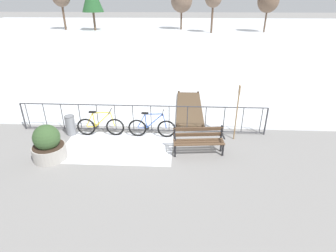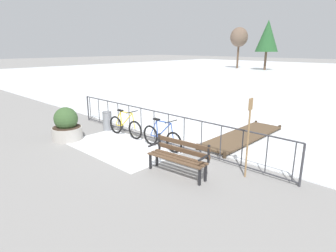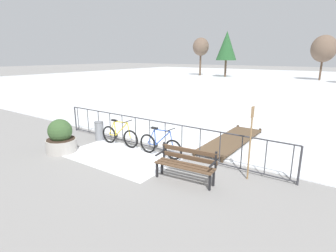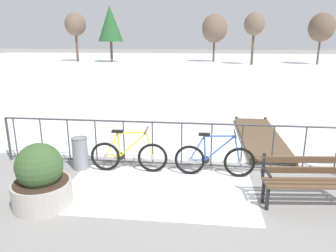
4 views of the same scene
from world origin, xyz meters
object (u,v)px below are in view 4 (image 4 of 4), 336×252
bicycle_near_railing (214,159)px  bicycle_second (129,156)px  planter_with_shrub (41,179)px  trash_bin (80,153)px  park_bench (309,177)px

bicycle_near_railing → bicycle_second: 1.87m
planter_with_shrub → trash_bin: planter_with_shrub is taller
park_bench → bicycle_second: bearing=163.5°
bicycle_near_railing → planter_with_shrub: planter_with_shrub is taller
bicycle_near_railing → trash_bin: bicycle_near_railing is taller
bicycle_second → park_bench: bicycle_second is taller
bicycle_second → planter_with_shrub: bearing=-125.7°
bicycle_second → trash_bin: 1.12m
bicycle_second → trash_bin: (-1.12, 0.02, 0.00)m
planter_with_shrub → trash_bin: (0.05, 1.64, -0.12)m
trash_bin → park_bench: bearing=-12.9°
trash_bin → bicycle_near_railing: bearing=-0.7°
bicycle_second → planter_with_shrub: planter_with_shrub is taller
bicycle_second → park_bench: (3.48, -1.03, 0.14)m
bicycle_near_railing → trash_bin: bearing=179.3°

